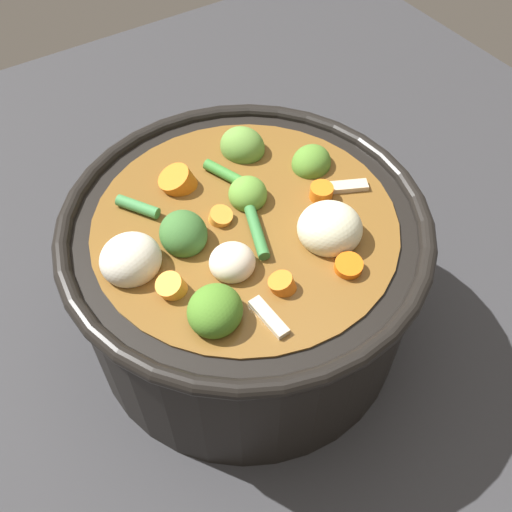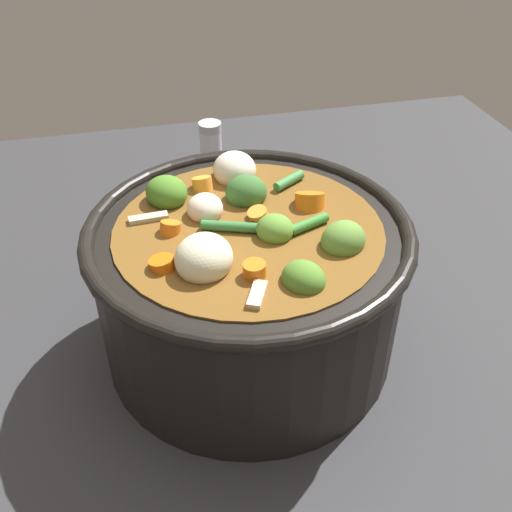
{
  "view_description": "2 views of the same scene",
  "coord_description": "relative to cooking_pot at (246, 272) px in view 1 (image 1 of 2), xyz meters",
  "views": [
    {
      "loc": [
        -0.26,
        0.16,
        0.48
      ],
      "look_at": [
        -0.02,
        -0.0,
        0.12
      ],
      "focal_mm": 40.72,
      "sensor_mm": 36.0,
      "label": 1
    },
    {
      "loc": [
        -0.1,
        -0.42,
        0.44
      ],
      "look_at": [
        0.0,
        -0.01,
        0.12
      ],
      "focal_mm": 41.48,
      "sensor_mm": 36.0,
      "label": 2
    }
  ],
  "objects": [
    {
      "name": "ground_plane",
      "position": [
        0.0,
        -0.0,
        -0.08
      ],
      "size": [
        1.1,
        1.1,
        0.0
      ],
      "primitive_type": "plane",
      "color": "#2D2D30"
    },
    {
      "name": "cooking_pot",
      "position": [
        0.0,
        0.0,
        0.0
      ],
      "size": [
        0.3,
        0.3,
        0.17
      ],
      "color": "black",
      "rests_on": "ground_plane"
    }
  ]
}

